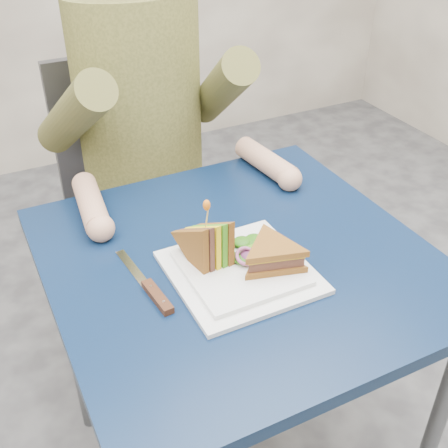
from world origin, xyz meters
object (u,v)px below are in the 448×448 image
chair (138,187)px  sandwich_flat (272,255)px  table (239,285)px  knife (153,291)px  diner (140,81)px  sandwich_upright (207,246)px  plate (240,270)px  fork (181,281)px

chair → sandwich_flat: chair is taller
table → knife: bearing=-170.9°
diner → sandwich_upright: (-0.07, -0.57, -0.13)m
sandwich_flat → sandwich_upright: size_ratio=1.14×
plate → sandwich_flat: sandwich_flat is taller
sandwich_upright → knife: (-0.12, -0.02, -0.05)m
chair → diner: size_ratio=1.25×
knife → chair: bearing=74.2°
plate → fork: plate is taller
fork → knife: size_ratio=0.81×
sandwich_upright → knife: size_ratio=0.69×
diner → fork: 0.63m
plate → sandwich_flat: bearing=-24.4°
knife → table: bearing=9.1°
table → knife: 0.22m
diner → knife: 0.65m
fork → knife: (-0.06, -0.01, 0.00)m
plate → sandwich_upright: sandwich_upright is taller
table → sandwich_flat: (0.03, -0.08, 0.12)m
plate → sandwich_upright: size_ratio=1.71×
table → fork: bearing=-169.6°
plate → knife: (-0.17, 0.02, -0.00)m
table → chair: size_ratio=0.81×
fork → diner: bearing=76.5°
sandwich_flat → fork: sandwich_flat is taller
table → plate: size_ratio=2.88×
sandwich_flat → fork: size_ratio=0.96×
diner → fork: diner is taller
chair → knife: 0.75m
chair → sandwich_upright: chair is taller
diner → sandwich_flat: bearing=-87.5°
table → plate: 0.11m
plate → sandwich_flat: 0.07m
sandwich_upright → fork: bearing=-165.4°
sandwich_flat → fork: (-0.17, 0.05, -0.04)m
chair → sandwich_upright: bearing=-96.3°
fork → chair: bearing=78.6°
fork → knife: bearing=-174.1°
table → diner: size_ratio=1.01×
chair → plate: chair is taller
chair → diner: diner is taller
sandwich_upright → fork: sandwich_upright is taller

